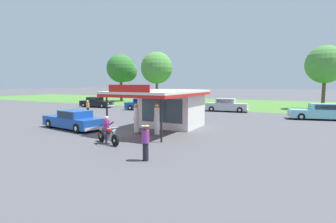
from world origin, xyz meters
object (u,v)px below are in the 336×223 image
Objects in this scene: featured_classic_sedan at (73,120)px; bystander_admiring_sedan at (145,142)px; parked_car_second_row_spare at (145,105)px; motorcycle_with_rider at (107,132)px; parked_car_back_row_far_right at (226,106)px; parked_car_back_row_centre_right at (96,103)px; gas_pump_offside at (157,121)px; bystander_strolling_foreground at (88,107)px; gas_pump_nearside at (136,120)px; parked_car_back_row_centre_left at (321,112)px.

bystander_admiring_sedan is (9.27, -4.40, 0.20)m from featured_classic_sedan.
motorcycle_with_rider is at bearing -63.70° from parked_car_second_row_spare.
parked_car_back_row_far_right is 3.27× the size of bystander_admiring_sedan.
gas_pump_offside is at bearing -37.40° from parked_car_back_row_centre_right.
featured_classic_sedan is at bearing -78.98° from parked_car_second_row_spare.
bystander_strolling_foreground is at bearing 152.90° from gas_pump_offside.
parked_car_back_row_far_right is at bearing 86.13° from motorcycle_with_rider.
gas_pump_nearside is 0.36× the size of featured_classic_sedan.
bystander_admiring_sedan is (20.47, -18.93, 0.19)m from parked_car_back_row_centre_right.
featured_classic_sedan is 14.58m from parked_car_second_row_spare.
bystander_strolling_foreground is (-12.32, -10.46, 0.12)m from parked_car_back_row_far_right.
gas_pump_offside is 22.77m from parked_car_back_row_centre_right.
bystander_strolling_foreground is (-2.60, -7.33, 0.15)m from parked_car_second_row_spare.
parked_car_back_row_centre_left reaches higher than parked_car_back_row_centre_right.
gas_pump_offside is 1.32× the size of bystander_admiring_sedan.
motorcycle_with_rider is 1.32× the size of bystander_admiring_sedan.
parked_car_back_row_far_right is 21.97m from bystander_admiring_sedan.
gas_pump_offside is 1.31× the size of bystander_strolling_foreground.
bystander_admiring_sedan is at bearing -37.83° from bystander_strolling_foreground.
motorcycle_with_rider is 6.16m from featured_classic_sedan.
parked_car_back_row_far_right is at bearing 68.33° from featured_classic_sedan.
parked_car_second_row_spare is (8.41, -0.21, 0.04)m from parked_car_back_row_centre_right.
bystander_strolling_foreground reaches higher than parked_car_back_row_far_right.
gas_pump_nearside reaches higher than parked_car_back_row_centre_right.
motorcycle_with_rider is (-1.31, -3.31, -0.32)m from gas_pump_offside.
bystander_strolling_foreground reaches higher than parked_car_back_row_centre_right.
parked_car_back_row_far_right is at bearing 84.35° from gas_pump_nearside.
bystander_admiring_sedan reaches higher than parked_car_back_row_centre_right.
gas_pump_nearside is at bearing -180.00° from gas_pump_offside.
motorcycle_with_rider is 0.37× the size of featured_classic_sedan.
bystander_admiring_sedan is (12.05, -18.71, 0.16)m from parked_car_second_row_spare.
parked_car_back_row_centre_left is (16.77, 14.46, 0.05)m from featured_classic_sedan.
gas_pump_offside is 0.42× the size of parked_car_back_row_centre_right.
gas_pump_nearside is at bearing -95.65° from parked_car_back_row_far_right.
motorcycle_with_rider is 1.31× the size of bystander_strolling_foreground.
parked_car_back_row_far_right is at bearing 89.85° from gas_pump_offside.
parked_car_back_row_far_right reaches higher than parked_car_back_row_centre_left.
parked_car_back_row_centre_right is 9.52m from bystander_strolling_foreground.
parked_car_second_row_spare is at bearing -1.46° from parked_car_back_row_centre_right.
motorcycle_with_rider is 0.36× the size of parked_car_back_row_centre_left.
parked_car_back_row_centre_left is at bearing -16.90° from parked_car_back_row_far_right.
gas_pump_nearside is at bearing 95.18° from motorcycle_with_rider.
gas_pump_offside is (1.61, 0.00, 0.05)m from gas_pump_nearside.
parked_car_back_row_centre_right is 3.15× the size of bystander_strolling_foreground.
parked_car_second_row_spare is (-2.79, 14.31, 0.04)m from featured_classic_sedan.
motorcycle_with_rider reaches higher than parked_car_back_row_far_right.
gas_pump_offside is 16.94m from parked_car_back_row_centre_left.
gas_pump_offside reaches higher than parked_car_second_row_spare.
gas_pump_offside is 16.70m from parked_car_second_row_spare.
featured_classic_sedan is at bearing -174.17° from gas_pump_offside.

